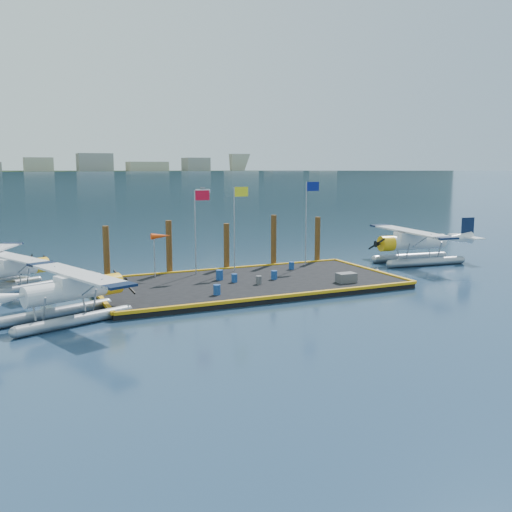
{
  "coord_description": "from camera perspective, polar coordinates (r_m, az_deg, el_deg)",
  "views": [
    {
      "loc": [
        -15.16,
        -34.72,
        8.11
      ],
      "look_at": [
        1.43,
        2.0,
        1.73
      ],
      "focal_mm": 40.0,
      "sensor_mm": 36.0,
      "label": 1
    }
  ],
  "objects": [
    {
      "name": "flagpole_yellow",
      "position": [
        41.81,
        -1.93,
        4.05
      ],
      "size": [
        1.14,
        0.08,
        6.2
      ],
      "color": "#94959C",
      "rests_on": "dock"
    },
    {
      "name": "ground",
      "position": [
        38.74,
        -0.71,
        -3.09
      ],
      "size": [
        4000.0,
        4000.0,
        0.0
      ],
      "primitive_type": "plane",
      "color": "navy",
      "rests_on": "ground"
    },
    {
      "name": "seaplane_a",
      "position": [
        31.61,
        -18.01,
        -3.59
      ],
      "size": [
        8.79,
        9.34,
        3.36
      ],
      "rotation": [
        0.0,
        0.0,
        -1.22
      ],
      "color": "gray",
      "rests_on": "ground"
    },
    {
      "name": "piling_2",
      "position": [
        43.51,
        -2.96,
        0.78
      ],
      "size": [
        0.44,
        0.44,
        3.8
      ],
      "primitive_type": "cylinder",
      "color": "#442913",
      "rests_on": "ground"
    },
    {
      "name": "seaplane_b",
      "position": [
        40.48,
        -23.35,
        -1.43
      ],
      "size": [
        7.78,
        8.16,
        2.99
      ],
      "rotation": [
        0.0,
        0.0,
        -1.15
      ],
      "color": "gray",
      "rests_on": "ground"
    },
    {
      "name": "drum_0",
      "position": [
        38.23,
        -2.18,
        -2.22
      ],
      "size": [
        0.4,
        0.4,
        0.56
      ],
      "primitive_type": "cylinder",
      "color": "navy",
      "rests_on": "dock"
    },
    {
      "name": "drum_5",
      "position": [
        39.04,
        -3.67,
        -1.9
      ],
      "size": [
        0.49,
        0.49,
        0.69
      ],
      "primitive_type": "cylinder",
      "color": "navy",
      "rests_on": "dock"
    },
    {
      "name": "piling_3",
      "position": [
        45.07,
        1.78,
        1.39
      ],
      "size": [
        0.44,
        0.44,
        4.3
      ],
      "primitive_type": "cylinder",
      "color": "#442913",
      "rests_on": "ground"
    },
    {
      "name": "drum_2",
      "position": [
        39.2,
        1.82,
        -1.91
      ],
      "size": [
        0.42,
        0.42,
        0.6
      ],
      "primitive_type": "cylinder",
      "color": "navy",
      "rests_on": "dock"
    },
    {
      "name": "flagpole_red",
      "position": [
        40.78,
        -5.83,
        3.72
      ],
      "size": [
        1.14,
        0.08,
        6.0
      ],
      "color": "#94959C",
      "rests_on": "dock"
    },
    {
      "name": "drum_1",
      "position": [
        37.59,
        0.28,
        -2.42
      ],
      "size": [
        0.39,
        0.39,
        0.55
      ],
      "primitive_type": "cylinder",
      "color": "#4F4E53",
      "rests_on": "dock"
    },
    {
      "name": "dock",
      "position": [
        38.7,
        -0.71,
        -2.8
      ],
      "size": [
        20.0,
        10.0,
        0.4
      ],
      "primitive_type": "cube",
      "color": "black",
      "rests_on": "ground"
    },
    {
      "name": "crate",
      "position": [
        38.64,
        9.01,
        -2.15
      ],
      "size": [
        1.26,
        0.84,
        0.63
      ],
      "primitive_type": "cube",
      "color": "#4F4E53",
      "rests_on": "dock"
    },
    {
      "name": "seaplane_d",
      "position": [
        49.38,
        15.53,
        1.12
      ],
      "size": [
        9.57,
        10.56,
        3.74
      ],
      "rotation": [
        0.0,
        0.0,
        1.47
      ],
      "color": "gray",
      "rests_on": "ground"
    },
    {
      "name": "piling_0",
      "position": [
        41.12,
        -14.72,
        0.15
      ],
      "size": [
        0.44,
        0.44,
        4.0
      ],
      "primitive_type": "cylinder",
      "color": "#442913",
      "rests_on": "ground"
    },
    {
      "name": "drum_3",
      "position": [
        34.59,
        -3.93,
        -3.38
      ],
      "size": [
        0.44,
        0.44,
        0.62
      ],
      "primitive_type": "cylinder",
      "color": "navy",
      "rests_on": "dock"
    },
    {
      "name": "drum_4",
      "position": [
        43.02,
        3.57,
        -0.97
      ],
      "size": [
        0.4,
        0.4,
        0.56
      ],
      "primitive_type": "cylinder",
      "color": "navy",
      "rests_on": "dock"
    },
    {
      "name": "piling_1",
      "position": [
        42.07,
        -8.68,
        0.68
      ],
      "size": [
        0.44,
        0.44,
        4.2
      ],
      "primitive_type": "cylinder",
      "color": "#442913",
      "rests_on": "ground"
    },
    {
      "name": "piling_4",
      "position": [
        46.97,
        6.16,
        1.47
      ],
      "size": [
        0.44,
        0.44,
        4.0
      ],
      "primitive_type": "cylinder",
      "color": "#442913",
      "rests_on": "ground"
    },
    {
      "name": "flagpole_blue",
      "position": [
        44.42,
        5.26,
        4.54
      ],
      "size": [
        1.14,
        0.08,
        6.5
      ],
      "color": "#94959C",
      "rests_on": "dock"
    },
    {
      "name": "windsock",
      "position": [
        40.13,
        -9.51,
        1.88
      ],
      "size": [
        1.4,
        0.44,
        3.12
      ],
      "color": "#94959C",
      "rests_on": "dock"
    },
    {
      "name": "dock_bumpers",
      "position": [
        38.64,
        -0.71,
        -2.38
      ],
      "size": [
        20.25,
        10.25,
        0.18
      ],
      "primitive_type": null,
      "color": "#CF8E0C",
      "rests_on": "dock"
    },
    {
      "name": "far_backdrop",
      "position": [
        1790.5,
        -16.32,
        8.69
      ],
      "size": [
        3050.0,
        2050.0,
        810.0
      ],
      "color": "black",
      "rests_on": "ground"
    }
  ]
}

